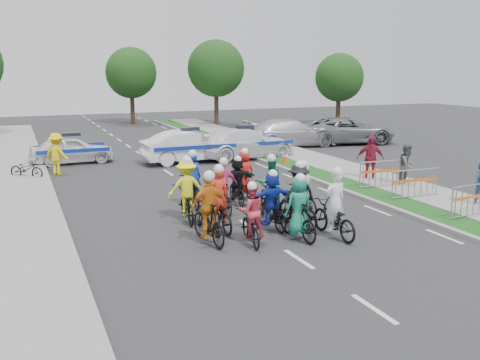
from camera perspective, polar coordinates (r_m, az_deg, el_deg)
name	(u,v)px	position (r m, az deg, el deg)	size (l,w,h in m)	color
ground	(299,259)	(13.34, 6.29, -8.40)	(90.00, 90.00, 0.00)	#28282B
curb_right	(355,195)	(20.01, 12.13, -1.52)	(0.20, 60.00, 0.12)	gray
grass_strip	(370,193)	(20.41, 13.74, -1.35)	(1.20, 60.00, 0.11)	#164114
sidewalk_right	(409,189)	(21.51, 17.60, -0.87)	(2.40, 60.00, 0.13)	gray
sidewalk_left	(12,231)	(16.54, -23.19, -5.05)	(3.00, 60.00, 0.13)	gray
rider_0	(334,214)	(14.98, 9.99, -3.60)	(0.75, 1.98, 1.99)	black
rider_1	(298,214)	(14.63, 6.22, -3.59)	(0.82, 1.80, 1.86)	black
rider_2	(251,220)	(14.21, 1.15, -4.32)	(0.85, 1.75, 1.72)	black
rider_3	(209,216)	(14.22, -3.37, -3.82)	(1.04, 1.95, 2.00)	black
rider_4	(298,201)	(15.86, 6.19, -2.22)	(1.15, 2.00, 1.98)	black
rider_5	(272,204)	(15.47, 3.38, -2.57)	(1.44, 1.72, 1.78)	black
rider_6	(218,209)	(15.37, -2.36, -3.07)	(0.73, 1.94, 1.96)	black
rider_7	(302,193)	(17.05, 6.62, -1.44)	(0.79, 1.74, 1.80)	black
rider_8	(270,191)	(17.16, 3.21, -1.23)	(0.92, 1.98, 1.95)	black
rider_9	(223,192)	(17.08, -1.83, -1.30)	(0.95, 1.78, 1.85)	black
rider_10	(187,196)	(16.36, -5.72, -1.70)	(1.20, 2.07, 2.04)	black
rider_11	(237,184)	(18.29, -0.32, -0.38)	(1.38, 1.65, 1.70)	black
rider_12	(192,188)	(18.09, -5.12, -0.82)	(0.86, 1.97, 1.95)	black
rider_13	(244,179)	(19.10, 0.41, 0.13)	(0.79, 1.77, 1.84)	black
police_car_0	(72,150)	(27.47, -17.51, 3.11)	(1.60, 3.98, 1.36)	white
police_car_1	(190,146)	(26.59, -5.32, 3.58)	(1.67, 4.79, 1.58)	white
police_car_2	(245,143)	(27.69, 0.51, 3.94)	(2.18, 5.37, 1.56)	white
civilian_sedan	(291,133)	(32.11, 5.46, 5.04)	(2.27, 5.58, 1.62)	#B6B6BB
civilian_suv	(347,130)	(33.78, 11.37, 5.20)	(2.69, 5.84, 1.62)	slate
spectator_1	(407,166)	(21.86, 17.40, 1.46)	(0.83, 0.65, 1.72)	#4F5054
spectator_2	(370,159)	(22.58, 13.72, 2.22)	(1.11, 0.46, 1.90)	maroon
marshal_hiviz	(57,154)	(24.71, -18.95, 2.65)	(1.19, 0.68, 1.84)	yellow
barrier_0	(474,202)	(18.00, 23.66, -2.13)	(2.00, 0.50, 1.12)	#A5A8AD
barrier_1	(415,185)	(19.86, 18.16, -0.48)	(2.00, 0.50, 1.12)	#A5A8AD
barrier_2	(381,175)	(21.28, 14.86, 0.52)	(2.00, 0.50, 1.12)	#A5A8AD
cone_0	(295,175)	(21.88, 5.88, 0.58)	(0.40, 0.40, 0.70)	#F24C0C
cone_1	(285,158)	(25.84, 4.87, 2.34)	(0.40, 0.40, 0.70)	#F24C0C
parked_bike	(26,169)	(24.28, -21.82, 1.09)	(0.56, 1.60, 0.84)	black
tree_1	(216,69)	(43.62, -2.57, 11.78)	(4.55, 4.55, 6.82)	#382619
tree_2	(339,78)	(44.11, 10.54, 10.69)	(3.85, 3.85, 5.77)	#382619
tree_4	(131,73)	(45.82, -11.55, 11.13)	(4.20, 4.20, 6.30)	#382619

